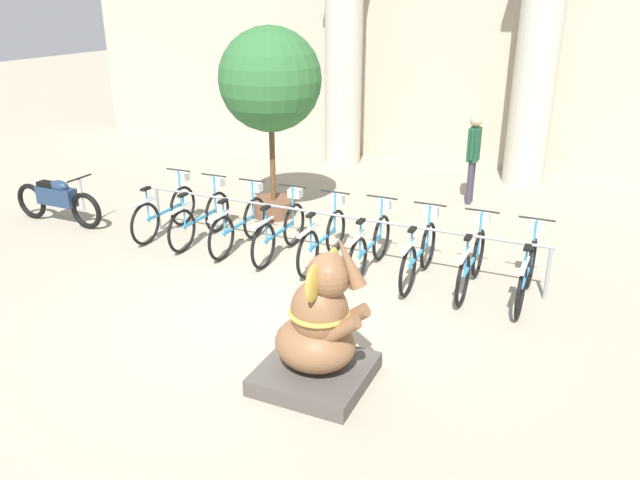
% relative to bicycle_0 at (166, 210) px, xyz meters
% --- Properties ---
extents(ground_plane, '(60.00, 60.00, 0.00)m').
position_rel_bicycle_0_xyz_m(ground_plane, '(2.97, -1.84, -0.42)').
color(ground_plane, '#9E937F').
extents(building_facade, '(20.00, 0.20, 6.00)m').
position_rel_bicycle_0_xyz_m(building_facade, '(2.97, 6.76, 2.58)').
color(building_facade, '#B2A893').
rests_on(building_facade, ground_plane).
extents(column_left, '(1.08, 1.08, 5.16)m').
position_rel_bicycle_0_xyz_m(column_left, '(0.84, 5.76, 2.21)').
color(column_left, '#BCB7A8').
rests_on(column_left, ground_plane).
extents(column_right, '(1.08, 1.08, 5.16)m').
position_rel_bicycle_0_xyz_m(column_right, '(5.10, 5.76, 2.21)').
color(column_right, '#BCB7A8').
rests_on(column_right, ground_plane).
extents(bike_rack, '(6.52, 0.05, 0.77)m').
position_rel_bicycle_0_xyz_m(bike_rack, '(2.96, 0.11, 0.24)').
color(bike_rack, gray).
rests_on(bike_rack, ground_plane).
extents(bicycle_0, '(0.48, 1.72, 1.03)m').
position_rel_bicycle_0_xyz_m(bicycle_0, '(0.00, 0.00, 0.00)').
color(bicycle_0, black).
rests_on(bicycle_0, ground_plane).
extents(bicycle_1, '(0.48, 1.72, 1.03)m').
position_rel_bicycle_0_xyz_m(bicycle_1, '(0.74, -0.03, 0.00)').
color(bicycle_1, black).
rests_on(bicycle_1, ground_plane).
extents(bicycle_2, '(0.48, 1.72, 1.03)m').
position_rel_bicycle_0_xyz_m(bicycle_2, '(1.48, -0.03, 0.00)').
color(bicycle_2, black).
rests_on(bicycle_2, ground_plane).
extents(bicycle_3, '(0.48, 1.72, 1.03)m').
position_rel_bicycle_0_xyz_m(bicycle_3, '(2.22, -0.04, 0.00)').
color(bicycle_3, black).
rests_on(bicycle_3, ground_plane).
extents(bicycle_4, '(0.48, 1.72, 1.03)m').
position_rel_bicycle_0_xyz_m(bicycle_4, '(2.96, -0.05, 0.00)').
color(bicycle_4, black).
rests_on(bicycle_4, ground_plane).
extents(bicycle_5, '(0.48, 1.72, 1.03)m').
position_rel_bicycle_0_xyz_m(bicycle_5, '(3.70, 0.01, 0.00)').
color(bicycle_5, black).
rests_on(bicycle_5, ground_plane).
extents(bicycle_6, '(0.48, 1.72, 1.03)m').
position_rel_bicycle_0_xyz_m(bicycle_6, '(4.44, -0.01, 0.00)').
color(bicycle_6, black).
rests_on(bicycle_6, ground_plane).
extents(bicycle_7, '(0.48, 1.72, 1.03)m').
position_rel_bicycle_0_xyz_m(bicycle_7, '(5.18, 0.00, 0.00)').
color(bicycle_7, black).
rests_on(bicycle_7, ground_plane).
extents(bicycle_8, '(0.48, 1.72, 1.03)m').
position_rel_bicycle_0_xyz_m(bicycle_8, '(5.92, -0.03, 0.00)').
color(bicycle_8, black).
rests_on(bicycle_8, ground_plane).
extents(elephant_statue, '(1.11, 1.11, 1.75)m').
position_rel_bicycle_0_xyz_m(elephant_statue, '(4.20, -2.92, 0.17)').
color(elephant_statue, '#4C4742').
rests_on(elephant_statue, ground_plane).
extents(motorcycle, '(1.96, 0.55, 0.92)m').
position_rel_bicycle_0_xyz_m(motorcycle, '(-2.06, -0.38, 0.03)').
color(motorcycle, black).
rests_on(motorcycle, ground_plane).
extents(person_pedestrian, '(0.23, 0.47, 1.74)m').
position_rel_bicycle_0_xyz_m(person_pedestrian, '(4.35, 3.84, 0.63)').
color(person_pedestrian, '#383342').
rests_on(person_pedestrian, ground_plane).
extents(potted_tree, '(1.79, 1.79, 3.36)m').
position_rel_bicycle_0_xyz_m(potted_tree, '(1.21, 1.59, 1.97)').
color(potted_tree, brown).
rests_on(potted_tree, ground_plane).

